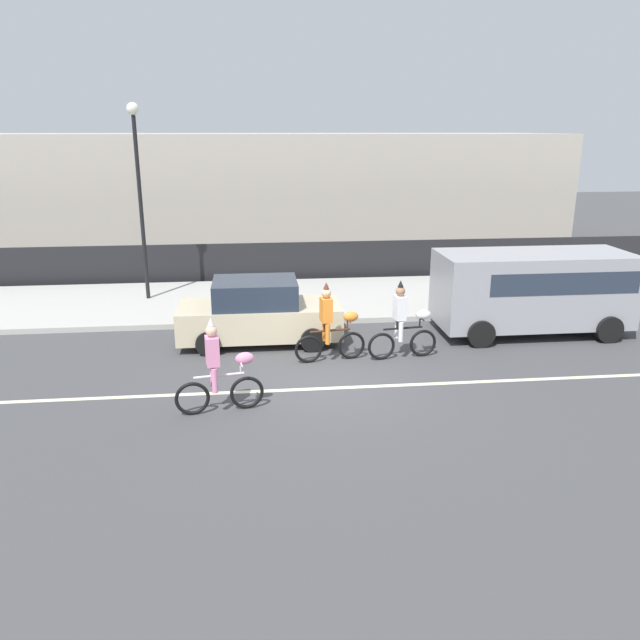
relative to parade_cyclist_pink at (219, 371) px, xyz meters
name	(u,v)px	position (x,y,z in m)	size (l,w,h in m)	color
ground_plane	(323,380)	(2.15, 1.38, -0.84)	(80.00, 80.00, 0.00)	#424244
road_centre_line	(326,388)	(2.15, 0.88, -0.84)	(36.00, 0.14, 0.01)	beige
sidewalk_curb	(300,299)	(2.15, 7.88, -0.77)	(60.00, 5.00, 0.15)	#ADAAA3
fence_line	(294,262)	(2.15, 10.78, -0.14)	(40.00, 0.08, 1.40)	black
building_backdrop	(258,188)	(1.04, 19.38, 1.70)	(28.00, 8.00, 5.07)	#B2A899
parade_cyclist_pink	(219,371)	(0.00, 0.00, 0.00)	(1.71, 0.53, 1.92)	black
parade_cyclist_orange	(331,327)	(2.46, 2.53, 0.00)	(1.71, 0.52, 1.92)	black
parade_cyclist_zebra	(404,324)	(4.20, 2.53, 0.00)	(1.72, 0.51, 1.92)	black
parked_van_grey	(535,286)	(8.10, 4.08, 0.44)	(5.00, 2.22, 2.18)	#99999E
parked_car_beige	(259,313)	(0.80, 4.08, -0.06)	(4.10, 1.92, 1.64)	beige
street_lamp_post	(138,174)	(-2.63, 8.29, 3.15)	(0.36, 0.36, 5.86)	black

